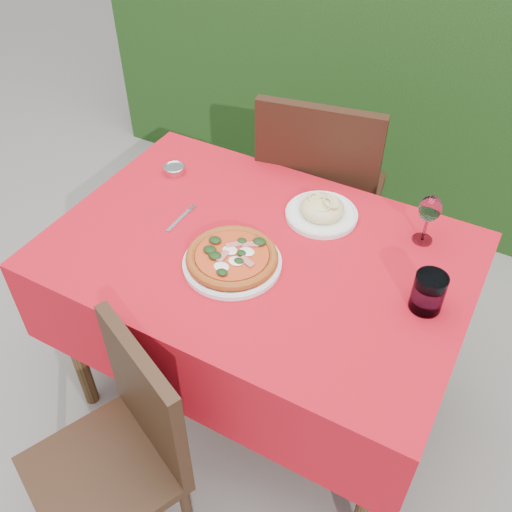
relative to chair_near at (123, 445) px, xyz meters
The scene contains 11 objects.
ground 0.77m from the chair_near, 81.81° to the left, with size 60.00×60.00×0.00m, color #66615C.
hedge 2.20m from the chair_near, 87.69° to the left, with size 3.20×0.55×1.78m.
dining_table 0.62m from the chair_near, 81.81° to the left, with size 1.26×0.86×0.75m.
chair_near is the anchor object (origin of this frame).
chair_far 1.19m from the chair_near, 87.97° to the left, with size 0.52×0.52×0.99m.
pizza_plate 0.59m from the chair_near, 83.82° to the left, with size 0.34×0.34×0.05m.
pasta_plate 0.91m from the chair_near, 77.24° to the left, with size 0.23×0.23×0.07m.
water_glass 0.92m from the chair_near, 46.08° to the left, with size 0.09×0.09×0.11m.
wine_glass 1.09m from the chair_near, 60.06° to the left, with size 0.07×0.07×0.17m.
fork 0.69m from the chair_near, 108.40° to the left, with size 0.02×0.16×0.00m, color silver.
steel_ramekin 0.94m from the chair_near, 114.07° to the left, with size 0.07×0.07×0.03m, color silver.
Camera 1 is at (0.61, -1.12, 1.90)m, focal length 40.00 mm.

